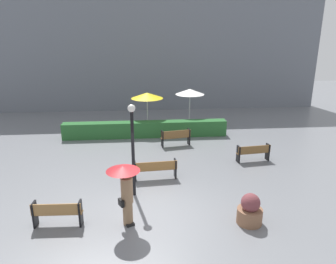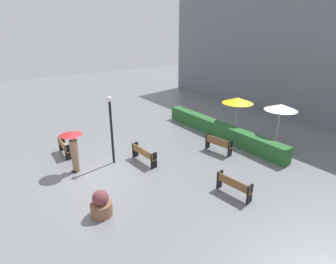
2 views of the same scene
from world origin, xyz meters
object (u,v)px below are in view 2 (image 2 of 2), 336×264
at_px(bench_mid_center, 143,154).
at_px(planter_pot, 101,205).
at_px(lamp_post, 111,123).
at_px(bench_back_row, 218,144).
at_px(bench_near_left, 64,147).
at_px(patio_umbrella_yellow, 238,100).
at_px(patio_umbrella_white, 281,107).
at_px(bench_far_right, 234,185).
at_px(pedestrian_with_umbrella, 73,145).

relative_size(bench_mid_center, planter_pot, 1.76).
distance_m(bench_mid_center, lamp_post, 2.31).
bearing_deg(bench_back_row, bench_mid_center, -107.90).
relative_size(bench_back_row, bench_near_left, 1.06).
distance_m(bench_back_row, patio_umbrella_yellow, 3.75).
bearing_deg(bench_near_left, patio_umbrella_white, 61.26).
distance_m(bench_far_right, bench_mid_center, 5.03).
distance_m(lamp_post, patio_umbrella_yellow, 8.37).
relative_size(pedestrian_with_umbrella, patio_umbrella_yellow, 0.84).
distance_m(bench_far_right, patio_umbrella_white, 6.67).
xyz_separation_m(patio_umbrella_yellow, patio_umbrella_white, (2.75, 0.52, 0.10)).
relative_size(bench_mid_center, patio_umbrella_white, 0.72).
xyz_separation_m(bench_far_right, lamp_post, (-5.66, -2.85, 1.71)).
bearing_deg(bench_mid_center, pedestrian_with_umbrella, -108.64).
xyz_separation_m(bench_far_right, planter_pot, (-1.91, -5.05, -0.04)).
relative_size(bench_far_right, bench_back_row, 1.00).
bearing_deg(bench_mid_center, patio_umbrella_yellow, 91.27).
bearing_deg(lamp_post, planter_pot, -30.41).
xyz_separation_m(bench_back_row, pedestrian_with_umbrella, (-2.40, -7.28, 0.83)).
relative_size(bench_far_right, bench_near_left, 1.06).
bearing_deg(bench_far_right, bench_near_left, -149.86).
height_order(bench_far_right, bench_near_left, bench_near_left).
bearing_deg(bench_far_right, bench_back_row, 144.25).
xyz_separation_m(bench_back_row, lamp_post, (-2.18, -5.35, 1.66)).
relative_size(pedestrian_with_umbrella, planter_pot, 1.96).
relative_size(bench_back_row, patio_umbrella_yellow, 0.68).
bearing_deg(bench_near_left, bench_back_row, 57.47).
height_order(planter_pot, lamp_post, lamp_post).
height_order(bench_near_left, patio_umbrella_white, patio_umbrella_white).
bearing_deg(pedestrian_with_umbrella, patio_umbrella_yellow, 84.83).
xyz_separation_m(bench_far_right, bench_near_left, (-8.06, -4.68, 0.01)).
bearing_deg(bench_back_row, bench_near_left, -122.53).
relative_size(patio_umbrella_yellow, patio_umbrella_white, 0.96).
bearing_deg(bench_back_row, patio_umbrella_white, 69.95).
relative_size(planter_pot, lamp_post, 0.29).
distance_m(bench_mid_center, patio_umbrella_white, 8.21).
height_order(bench_back_row, patio_umbrella_white, patio_umbrella_white).
xyz_separation_m(bench_back_row, bench_mid_center, (-1.31, -4.06, -0.04)).
bearing_deg(bench_back_row, pedestrian_with_umbrella, -108.23).
bearing_deg(bench_back_row, lamp_post, -112.19).
distance_m(bench_far_right, patio_umbrella_yellow, 7.60).
xyz_separation_m(bench_mid_center, lamp_post, (-0.87, -1.29, 1.70)).
height_order(bench_mid_center, bench_near_left, bench_near_left).
relative_size(bench_far_right, patio_umbrella_white, 0.65).
bearing_deg(patio_umbrella_yellow, planter_pot, -73.93).
bearing_deg(bench_mid_center, planter_pot, -50.51).
distance_m(bench_mid_center, patio_umbrella_yellow, 7.26).
relative_size(bench_back_row, pedestrian_with_umbrella, 0.81).
bearing_deg(bench_mid_center, bench_back_row, 72.10).
bearing_deg(bench_back_row, planter_pot, -78.28).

